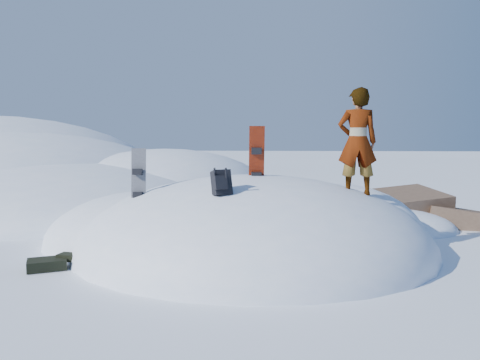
# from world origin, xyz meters

# --- Properties ---
(ground) EXTENTS (120.00, 120.00, 0.00)m
(ground) POSITION_xyz_m (0.00, 0.00, 0.00)
(ground) COLOR white
(ground) RESTS_ON ground
(snow_mound) EXTENTS (8.00, 6.00, 3.00)m
(snow_mound) POSITION_xyz_m (-0.17, 0.24, 0.00)
(snow_mound) COLOR white
(snow_mound) RESTS_ON ground
(snow_ridge) EXTENTS (21.50, 18.50, 6.40)m
(snow_ridge) POSITION_xyz_m (-10.43, 9.85, 0.00)
(snow_ridge) COLOR white
(snow_ridge) RESTS_ON ground
(rock_outcrop) EXTENTS (4.68, 4.41, 1.68)m
(rock_outcrop) POSITION_xyz_m (3.72, 3.01, 0.01)
(rock_outcrop) COLOR brown
(rock_outcrop) RESTS_ON ground
(snowboard_red) EXTENTS (0.33, 0.27, 1.59)m
(snowboard_red) POSITION_xyz_m (0.07, 0.01, 1.68)
(snowboard_red) COLOR #BD2B0A
(snowboard_red) RESTS_ON snow_mound
(snowboard_dark) EXTENTS (0.28, 0.21, 1.43)m
(snowboard_dark) POSITION_xyz_m (-2.11, -0.53, 1.33)
(snowboard_dark) COLOR black
(snowboard_dark) RESTS_ON snow_mound
(backpack) EXTENTS (0.40, 0.45, 0.49)m
(backpack) POSITION_xyz_m (-0.45, -1.39, 1.49)
(backpack) COLOR black
(backpack) RESTS_ON snow_mound
(gear_pile) EXTENTS (0.85, 0.67, 0.22)m
(gear_pile) POSITION_xyz_m (-3.37, -1.49, 0.11)
(gear_pile) COLOR black
(gear_pile) RESTS_ON ground
(person) EXTENTS (0.73, 0.48, 1.99)m
(person) POSITION_xyz_m (1.96, -0.16, 2.15)
(person) COLOR slate
(person) RESTS_ON snow_mound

